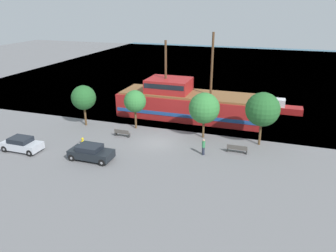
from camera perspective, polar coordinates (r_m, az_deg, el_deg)
name	(u,v)px	position (r m, az deg, el deg)	size (l,w,h in m)	color
ground_plane	(158,142)	(34.61, -1.83, -2.88)	(160.00, 160.00, 0.00)	slate
water_surface	(225,68)	(75.83, 9.86, 9.91)	(80.00, 80.00, 0.00)	#38667F
pirate_ship	(188,103)	(41.84, 3.52, 4.01)	(19.30, 5.46, 10.67)	#A31E1E
moored_boat_dockside	(278,107)	(46.36, 18.54, 3.12)	(6.17, 1.82, 1.84)	maroon
parked_car_curb_front	(22,144)	(35.49, -24.10, -2.92)	(3.95, 1.81, 1.42)	#B7BCC6
parked_car_curb_mid	(91,152)	(31.49, -13.28, -4.51)	(4.10, 1.93, 1.45)	black
fire_hydrant	(83,141)	(35.10, -14.64, -2.50)	(0.42, 0.25, 0.76)	yellow
bench_promenade_east	(122,133)	(36.25, -8.00, -1.21)	(1.71, 0.45, 0.85)	#4C4742
bench_promenade_west	(237,149)	(32.77, 11.93, -3.90)	(1.98, 0.45, 0.85)	#4C4742
pedestrian_walking_near	(203,147)	(31.72, 6.19, -3.65)	(0.32, 0.32, 1.64)	#232838
tree_row_east	(84,98)	(39.65, -14.49, 4.79)	(2.87, 2.87, 4.86)	brown
tree_row_mideast	(135,101)	(37.64, -5.77, 4.29)	(2.54, 2.54, 4.56)	brown
tree_row_midwest	(204,108)	(34.92, 6.32, 3.11)	(3.30, 3.30, 5.02)	brown
tree_row_west	(263,109)	(34.08, 16.15, 2.79)	(3.44, 3.44, 5.56)	brown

